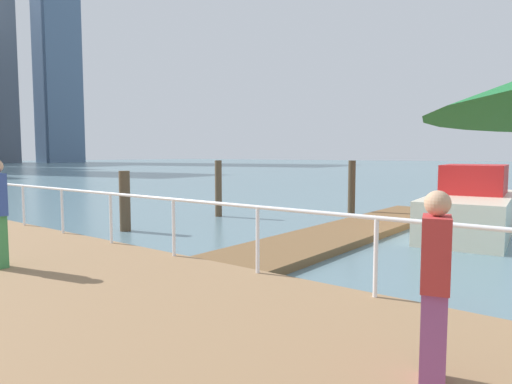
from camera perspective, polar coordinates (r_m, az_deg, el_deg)
name	(u,v)px	position (r m, az deg, el deg)	size (l,w,h in m)	color
ground_plane	(81,218)	(17.20, -21.31, -3.12)	(300.00, 300.00, 0.00)	slate
floating_dock	(349,231)	(13.08, 11.68, -4.91)	(12.80, 2.00, 0.18)	brown
boardwalk_railing	(311,225)	(6.52, 7.04, -4.21)	(0.06, 25.46, 1.08)	white
dock_piling_0	(125,201)	(13.86, -16.28, -1.11)	(0.32, 0.32, 1.79)	brown
dock_piling_1	(352,188)	(16.95, 12.02, 0.47)	(0.27, 0.27, 2.05)	#473826
dock_piling_2	(218,188)	(16.48, -4.78, 0.45)	(0.25, 0.25, 2.05)	brown
dock_piling_3	(478,197)	(15.66, 26.27, -0.58)	(0.30, 0.30, 1.88)	#473826
moored_boat_0	(471,208)	(14.31, 25.59, -1.79)	(5.71, 2.60, 1.96)	beige
pedestrian_0	(435,285)	(4.01, 21.71, -10.85)	(0.41, 0.31, 1.59)	#994C8C
skyline_tower_6	(57,42)	(140.63, -23.92, 16.95)	(10.17, 8.28, 65.63)	slate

